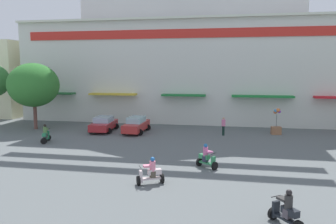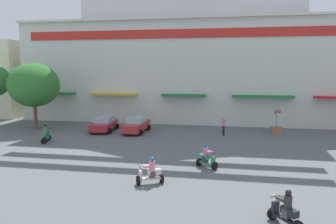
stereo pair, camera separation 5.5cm
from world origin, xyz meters
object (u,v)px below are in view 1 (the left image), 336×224
Objects in this scene: plaza_tree_2 at (34,85)px; scooter_rider_3 at (207,158)px; scooter_rider_0 at (286,211)px; parked_car_0 at (104,124)px; scooter_rider_8 at (151,173)px; parked_car_1 at (136,125)px; scooter_rider_7 at (46,135)px; balloon_vendor_cart at (276,125)px; pedestrian_0 at (223,125)px.

plaza_tree_2 reaches higher than scooter_rider_3.
scooter_rider_3 is (18.46, -10.34, -3.94)m from plaza_tree_2.
parked_car_0 is at bearing 129.57° from scooter_rider_0.
scooter_rider_0 reaches higher than scooter_rider_3.
scooter_rider_0 is at bearing -30.25° from scooter_rider_8.
parked_car_1 is at bearing 0.27° from plaza_tree_2.
parked_car_1 is 8.53m from scooter_rider_7.
scooter_rider_7 reaches higher than scooter_rider_0.
scooter_rider_0 is at bearing -63.39° from scooter_rider_3.
scooter_rider_3 is 14.82m from scooter_rider_7.
scooter_rider_7 is at bearing -51.35° from plaza_tree_2.
scooter_rider_7 is 21.12m from balloon_vendor_cart.
parked_car_0 is 6.40m from scooter_rider_7.
parked_car_1 reaches higher than scooter_rider_8.
scooter_rider_3 is at bearing -29.24° from plaza_tree_2.
pedestrian_0 is (11.86, 0.11, 0.24)m from parked_car_0.
pedestrian_0 reaches higher than parked_car_0.
scooter_rider_8 is (-2.81, -3.51, -0.03)m from scooter_rider_3.
balloon_vendor_cart reaches higher than parked_car_0.
scooter_rider_8 is (8.17, -13.93, -0.13)m from parked_car_0.
plaza_tree_2 reaches higher than parked_car_0.
parked_car_0 is at bearing 136.49° from scooter_rider_3.
scooter_rider_7 is at bearing -118.40° from parked_car_0.
parked_car_0 is at bearing 61.60° from scooter_rider_7.
parked_car_1 is at bearing -173.54° from balloon_vendor_cart.
scooter_rider_0 is 1.01× the size of scooter_rider_3.
balloon_vendor_cart is (8.66, 15.42, 0.33)m from scooter_rider_8.
scooter_rider_7 is (-14.03, 4.79, 0.02)m from scooter_rider_3.
scooter_rider_8 is at bearing -59.60° from parked_car_0.
pedestrian_0 is (8.48, 0.14, 0.21)m from parked_car_1.
scooter_rider_7 is at bearing 143.51° from scooter_rider_8.
scooter_rider_7 is at bearing -138.94° from parked_car_1.
scooter_rider_7 is at bearing 161.15° from scooter_rider_3.
scooter_rider_3 is 13.28m from balloon_vendor_cart.
plaza_tree_2 is 2.68× the size of balloon_vendor_cart.
pedestrian_0 reaches higher than parked_car_1.
pedestrian_0 is at bearing 0.96° from parked_car_1.
scooter_rider_8 is at bearing 149.75° from scooter_rider_0.
scooter_rider_0 reaches higher than parked_car_0.
scooter_rider_8 is 14.52m from pedestrian_0.
pedestrian_0 is 0.68× the size of balloon_vendor_cart.
parked_car_1 reaches higher than scooter_rider_3.
parked_car_1 is 14.70m from scooter_rider_8.
parked_car_1 reaches higher than parked_car_0.
balloon_vendor_cart is at bearing 19.71° from scooter_rider_7.
scooter_rider_3 is (10.98, -10.42, -0.11)m from parked_car_0.
parked_car_1 is 2.82× the size of scooter_rider_0.
parked_car_0 is 3.38m from parked_car_1.
scooter_rider_8 is (4.79, -13.90, -0.17)m from parked_car_1.
scooter_rider_0 is 0.62× the size of balloon_vendor_cart.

